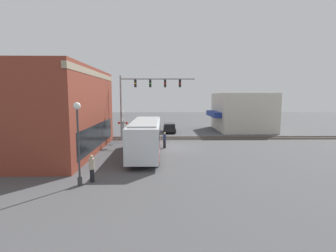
{
  "coord_description": "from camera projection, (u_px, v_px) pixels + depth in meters",
  "views": [
    {
      "loc": [
        -27.29,
        1.32,
        5.48
      ],
      "look_at": [
        2.75,
        0.61,
        1.99
      ],
      "focal_mm": 28.0,
      "sensor_mm": 36.0,
      "label": 1
    }
  ],
  "objects": [
    {
      "name": "ground_plane",
      "position": [
        174.0,
        148.0,
        27.76
      ],
      "size": [
        120.0,
        120.0,
        0.0
      ],
      "primitive_type": "plane",
      "color": "#4C4C4F"
    },
    {
      "name": "brick_building",
      "position": [
        52.0,
        111.0,
        24.84
      ],
      "size": [
        15.38,
        8.5,
        8.05
      ],
      "color": "brown",
      "rests_on": "ground"
    },
    {
      "name": "shop_building",
      "position": [
        242.0,
        112.0,
        41.8
      ],
      "size": [
        9.95,
        9.19,
        5.86
      ],
      "color": "beige",
      "rests_on": "ground"
    },
    {
      "name": "city_bus",
      "position": [
        146.0,
        136.0,
        24.11
      ],
      "size": [
        11.21,
        2.59,
        3.23
      ],
      "color": "silver",
      "rests_on": "ground"
    },
    {
      "name": "traffic_signal_gantry",
      "position": [
        144.0,
        91.0,
        31.7
      ],
      "size": [
        0.42,
        9.07,
        7.89
      ],
      "color": "gray",
      "rests_on": "ground"
    },
    {
      "name": "crossing_signal",
      "position": [
        123.0,
        123.0,
        30.76
      ],
      "size": [
        1.41,
        1.18,
        3.81
      ],
      "color": "gray",
      "rests_on": "ground"
    },
    {
      "name": "streetlamp",
      "position": [
        78.0,
        136.0,
        15.77
      ],
      "size": [
        0.44,
        0.44,
        5.1
      ],
      "color": "#38383A",
      "rests_on": "ground"
    },
    {
      "name": "rail_track_near",
      "position": [
        172.0,
        138.0,
        33.72
      ],
      "size": [
        2.6,
        60.0,
        0.15
      ],
      "color": "#332D28",
      "rests_on": "ground"
    },
    {
      "name": "parked_car_black",
      "position": [
        169.0,
        128.0,
        39.42
      ],
      "size": [
        4.49,
        1.82,
        1.36
      ],
      "color": "black",
      "rests_on": "ground"
    },
    {
      "name": "parked_car_grey",
      "position": [
        153.0,
        123.0,
        45.9
      ],
      "size": [
        4.37,
        1.82,
        1.46
      ],
      "color": "slate",
      "rests_on": "ground"
    },
    {
      "name": "pedestrian_by_lamp",
      "position": [
        92.0,
        168.0,
        16.62
      ],
      "size": [
        0.34,
        0.34,
        1.76
      ],
      "color": "black",
      "rests_on": "ground"
    },
    {
      "name": "pedestrian_near_bus",
      "position": [
        165.0,
        140.0,
        27.48
      ],
      "size": [
        0.34,
        0.34,
        1.68
      ],
      "color": "black",
      "rests_on": "ground"
    }
  ]
}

